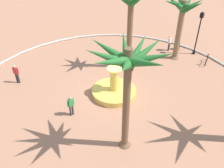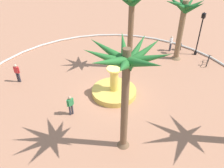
% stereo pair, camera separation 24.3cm
% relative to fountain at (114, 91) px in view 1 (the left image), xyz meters
% --- Properties ---
extents(ground_plane, '(80.00, 80.00, 0.00)m').
position_rel_fountain_xyz_m(ground_plane, '(0.15, 0.20, -0.33)').
color(ground_plane, tan).
extents(plaza_curb, '(23.39, 23.39, 0.20)m').
position_rel_fountain_xyz_m(plaza_curb, '(0.15, 0.20, -0.23)').
color(plaza_curb, silver).
rests_on(plaza_curb, ground).
extents(fountain, '(3.50, 3.50, 2.39)m').
position_rel_fountain_xyz_m(fountain, '(0.00, 0.00, 0.00)').
color(fountain, gold).
rests_on(fountain, ground).
extents(palm_tree_near_fountain, '(4.28, 4.19, 6.82)m').
position_rel_fountain_xyz_m(palm_tree_near_fountain, '(-3.54, 3.80, 5.16)').
color(palm_tree_near_fountain, brown).
rests_on(palm_tree_near_fountain, ground).
extents(palm_tree_by_curb, '(3.54, 3.59, 5.96)m').
position_rel_fountain_xyz_m(palm_tree_by_curb, '(-1.42, -8.39, 4.04)').
color(palm_tree_by_curb, brown).
rests_on(palm_tree_by_curb, ground).
extents(palm_tree_mid_plaza, '(3.37, 3.26, 6.97)m').
position_rel_fountain_xyz_m(palm_tree_mid_plaza, '(1.36, -4.20, 4.75)').
color(palm_tree_mid_plaza, brown).
rests_on(palm_tree_mid_plaza, ground).
extents(lamppost, '(0.32, 0.32, 4.41)m').
position_rel_fountain_xyz_m(lamppost, '(-2.64, -10.40, 2.25)').
color(lamppost, black).
rests_on(lamppost, ground).
extents(trash_bin, '(0.46, 0.46, 0.73)m').
position_rel_fountain_xyz_m(trash_bin, '(-0.86, -10.37, 0.05)').
color(trash_bin, black).
rests_on(trash_bin, ground).
extents(bicycle_red_frame, '(0.46, 1.71, 0.94)m').
position_rel_fountain_xyz_m(bicycle_red_frame, '(-4.30, -9.22, 0.05)').
color(bicycle_red_frame, black).
rests_on(bicycle_red_frame, ground).
extents(person_cyclist_helmet, '(0.22, 0.53, 1.66)m').
position_rel_fountain_xyz_m(person_cyclist_helmet, '(-0.19, -9.60, 0.60)').
color(person_cyclist_helmet, '#33333D').
rests_on(person_cyclist_helmet, ground).
extents(person_cyclist_photo, '(0.28, 0.52, 1.61)m').
position_rel_fountain_xyz_m(person_cyclist_photo, '(0.99, 3.72, 0.57)').
color(person_cyclist_photo, '#33333D').
rests_on(person_cyclist_photo, ground).
extents(person_pedestrian_stroll, '(0.49, 0.32, 1.69)m').
position_rel_fountain_xyz_m(person_pedestrian_stroll, '(7.49, 3.48, 0.62)').
color(person_pedestrian_stroll, '#33333D').
rests_on(person_pedestrian_stroll, ground).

